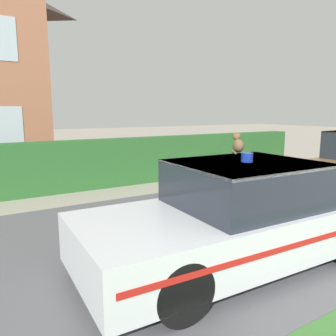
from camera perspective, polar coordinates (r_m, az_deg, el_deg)
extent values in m
cube|color=#5B5B60|center=(6.08, 5.96, -10.49)|extent=(28.00, 5.43, 0.01)
cube|color=#2D662D|center=(9.34, -11.78, 0.77)|extent=(14.70, 0.50, 1.35)
cylinder|color=black|center=(4.76, -7.98, -12.03)|extent=(0.68, 0.22, 0.67)
cylinder|color=black|center=(3.46, 2.46, -20.76)|extent=(0.68, 0.22, 0.67)
cylinder|color=black|center=(6.22, 16.20, -7.05)|extent=(0.68, 0.22, 0.67)
cube|color=silver|center=(4.72, 11.54, -10.19)|extent=(4.44, 1.93, 0.63)
cube|color=#232833|center=(4.66, 13.42, -2.63)|extent=(1.94, 1.67, 0.60)
cube|color=silver|center=(4.61, 13.56, 0.79)|extent=(1.94, 1.67, 0.04)
cube|color=red|center=(5.38, 5.22, -6.99)|extent=(4.16, 0.13, 0.07)
cube|color=red|center=(4.12, 20.02, -12.94)|extent=(4.16, 0.13, 0.07)
cylinder|color=#1933A5|center=(4.60, 13.60, 1.81)|extent=(0.16, 0.16, 0.13)
ellipsoid|color=brown|center=(4.59, 12.14, 3.81)|extent=(0.23, 0.26, 0.19)
ellipsoid|color=beige|center=(4.67, 11.86, 3.74)|extent=(0.10, 0.09, 0.10)
sphere|color=brown|center=(4.67, 11.88, 5.33)|extent=(0.11, 0.11, 0.11)
cone|color=brown|center=(4.67, 12.25, 5.88)|extent=(0.04, 0.04, 0.04)
cone|color=brown|center=(4.66, 11.55, 5.89)|extent=(0.04, 0.04, 0.04)
cylinder|color=brown|center=(4.51, 11.38, 2.73)|extent=(0.11, 0.17, 0.03)
cylinder|color=black|center=(9.99, 23.05, -1.22)|extent=(0.64, 0.20, 0.64)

